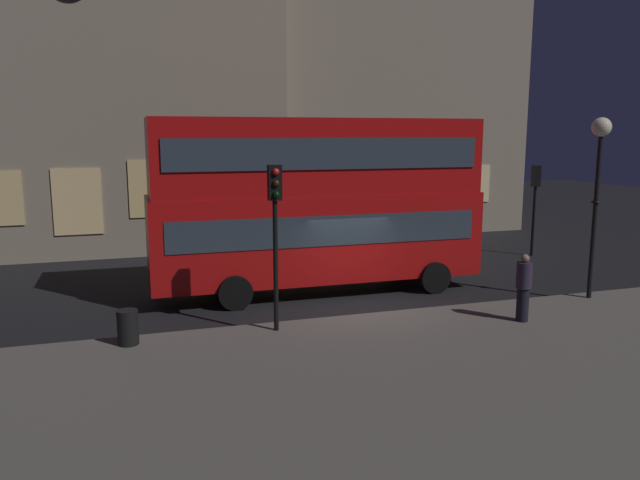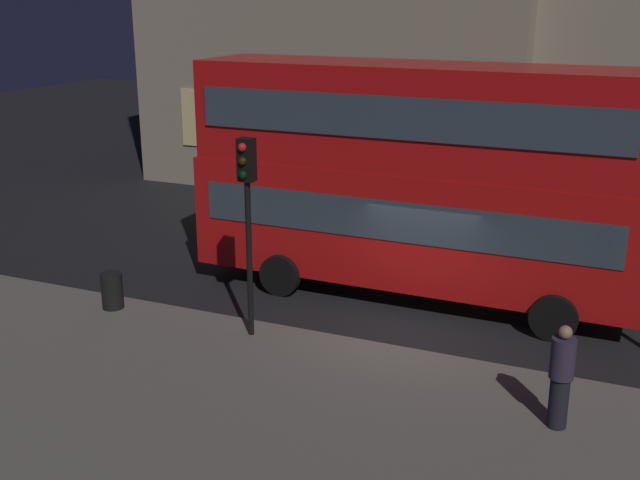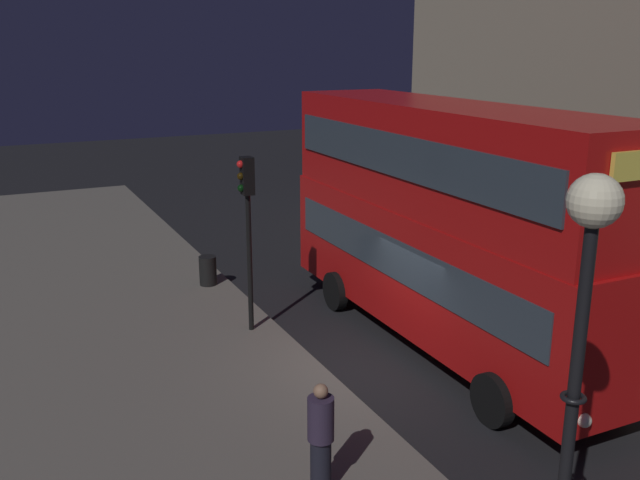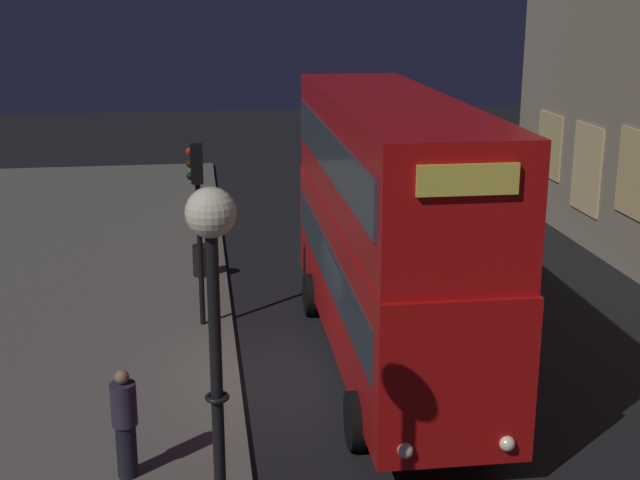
{
  "view_description": "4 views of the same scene",
  "coord_description": "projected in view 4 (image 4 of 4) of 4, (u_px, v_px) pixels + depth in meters",
  "views": [
    {
      "loc": [
        -6.44,
        -16.1,
        4.98
      ],
      "look_at": [
        -1.09,
        0.36,
        2.0
      ],
      "focal_mm": 34.84,
      "sensor_mm": 36.0,
      "label": 1
    },
    {
      "loc": [
        4.43,
        -14.78,
        6.9
      ],
      "look_at": [
        -2.01,
        0.07,
        1.81
      ],
      "focal_mm": 44.12,
      "sensor_mm": 36.0,
      "label": 2
    },
    {
      "loc": [
        11.69,
        -6.81,
        6.66
      ],
      "look_at": [
        -2.45,
        0.05,
        2.23
      ],
      "focal_mm": 39.2,
      "sensor_mm": 36.0,
      "label": 3
    },
    {
      "loc": [
        15.9,
        -1.54,
        7.45
      ],
      "look_at": [
        -2.51,
        1.07,
        2.1
      ],
      "focal_mm": 49.16,
      "sensor_mm": 36.0,
      "label": 4
    }
  ],
  "objects": [
    {
      "name": "ground_plane",
      "position": [
        284.0,
        378.0,
        17.39
      ],
      "size": [
        80.0,
        80.0,
        0.0
      ],
      "primitive_type": "plane",
      "color": "black"
    },
    {
      "name": "traffic_light_near_kerb",
      "position": [
        197.0,
        197.0,
        19.06
      ],
      "size": [
        0.33,
        0.37,
        4.12
      ],
      "rotation": [
        0.0,
        0.0,
        -0.03
      ],
      "color": "black",
      "rests_on": "sidewalk_slab"
    },
    {
      "name": "double_decker_bus",
      "position": [
        389.0,
        220.0,
        17.41
      ],
      "size": [
        10.46,
        2.83,
        5.43
      ],
      "rotation": [
        0.0,
        0.0,
        -0.01
      ],
      "color": "#B20F0F",
      "rests_on": "ground"
    },
    {
      "name": "pedestrian",
      "position": [
        125.0,
        423.0,
        13.44
      ],
      "size": [
        0.4,
        0.4,
        1.79
      ],
      "rotation": [
        0.0,
        0.0,
        6.23
      ],
      "color": "black",
      "rests_on": "sidewalk_slab"
    },
    {
      "name": "litter_bin",
      "position": [
        202.0,
        260.0,
        23.14
      ],
      "size": [
        0.49,
        0.49,
        0.82
      ],
      "primitive_type": "cylinder",
      "color": "black",
      "rests_on": "sidewalk_slab"
    },
    {
      "name": "sidewalk_slab",
      "position": [
        4.0,
        392.0,
        16.65
      ],
      "size": [
        44.0,
        8.97,
        0.12
      ],
      "primitive_type": "cube",
      "color": "#5B564F",
      "rests_on": "ground"
    },
    {
      "name": "street_lamp",
      "position": [
        214.0,
        297.0,
        9.55
      ],
      "size": [
        0.56,
        0.56,
        5.32
      ],
      "color": "black",
      "rests_on": "sidewalk_slab"
    }
  ]
}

